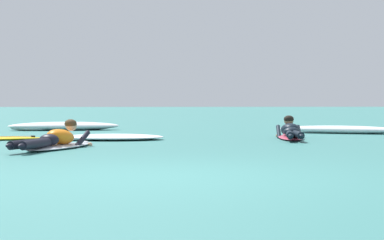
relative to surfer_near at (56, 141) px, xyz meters
name	(u,v)px	position (x,y,z in m)	size (l,w,h in m)	color
ground_plane	(157,132)	(1.74, 5.73, -0.14)	(120.00, 120.00, 0.00)	#387A75
surfer_near	(56,141)	(0.00, 0.00, 0.00)	(1.26, 2.54, 0.54)	silver
surfer_far	(291,132)	(4.56, 2.59, 0.01)	(0.74, 2.51, 0.53)	#E54C66
whitewater_front	(112,137)	(0.80, 2.59, -0.08)	(2.19, 1.29, 0.12)	white
whitewater_mid_left	(64,126)	(-0.78, 7.09, -0.03)	(3.08, 1.23, 0.23)	white
whitewater_mid_right	(340,130)	(6.27, 4.91, -0.05)	(3.05, 1.71, 0.19)	white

